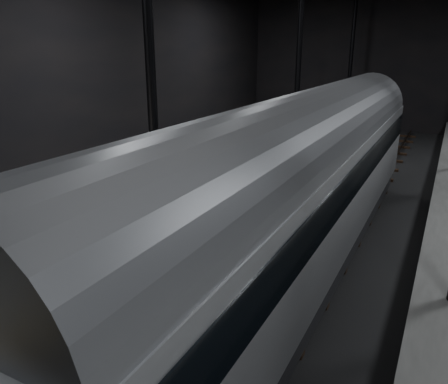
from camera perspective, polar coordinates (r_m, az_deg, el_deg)
The scene contains 6 objects.
ground at distance 15.06m, azimuth 12.86°, elevation -5.99°, with size 44.00×44.00×0.00m, color black.
platform_left at distance 18.03m, azimuth -10.62°, elevation -0.03°, with size 9.00×43.80×1.00m, color #555553.
tactile_strip at distance 15.71m, azimuth 1.64°, elevation -0.53°, with size 0.50×43.80×0.01m, color olive.
track at distance 15.03m, azimuth 12.88°, elevation -5.75°, with size 2.40×43.00×0.24m.
train at distance 11.75m, azimuth 10.51°, elevation 1.60°, with size 2.78×18.56×4.96m.
woman at distance 11.01m, azimuth -24.83°, elevation -6.56°, with size 0.56×0.37×1.54m, color #93745A.
Camera 1 is at (3.19, -13.40, 6.10)m, focal length 35.00 mm.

